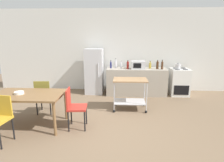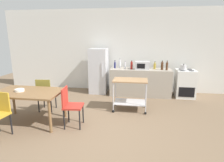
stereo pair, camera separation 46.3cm
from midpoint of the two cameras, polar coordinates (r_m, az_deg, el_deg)
name	(u,v)px [view 1 (the left image)]	position (r m, az deg, el deg)	size (l,w,h in m)	color
ground_plane	(102,130)	(4.17, -6.31, -14.77)	(12.00, 12.00, 0.00)	brown
back_wall	(111,51)	(6.86, -2.29, 9.26)	(8.40, 0.12, 2.90)	silver
kitchen_counter	(136,82)	(6.40, 5.34, -0.19)	(2.00, 0.64, 0.90)	#A89E8E
dining_table	(29,97)	(4.56, -26.78, -4.49)	(1.50, 0.90, 0.75)	brown
chair_olive	(44,94)	(5.16, -22.48, -3.82)	(0.43, 0.43, 0.89)	olive
chair_red	(74,105)	(4.17, -14.66, -7.29)	(0.43, 0.43, 0.89)	#B72D23
stove_oven	(179,82)	(6.64, 17.94, -0.29)	(0.60, 0.61, 0.92)	white
refrigerator	(94,71)	(6.53, -7.46, 2.95)	(0.60, 0.63, 1.55)	silver
kitchen_cart	(130,89)	(5.04, 2.89, -2.53)	(0.91, 0.57, 0.85)	#A37A51
bottle_soy_sauce	(111,65)	(6.35, -2.46, 4.89)	(0.06, 0.06, 0.27)	navy
bottle_olive_oil	(116,64)	(6.39, -0.97, 5.16)	(0.08, 0.08, 0.32)	silver
bottle_sparkling_water	(121,65)	(6.29, 0.71, 4.82)	(0.06, 0.06, 0.25)	silver
bottle_soda	(128,65)	(6.19, 2.69, 4.80)	(0.07, 0.07, 0.29)	maroon
microwave	(138,65)	(6.26, 5.86, 4.90)	(0.46, 0.35, 0.26)	silver
bottle_hot_sauce	(150,65)	(6.42, 9.50, 4.72)	(0.08, 0.08, 0.24)	gold
bottle_sesame_oil	(157,65)	(6.30, 11.65, 4.72)	(0.08, 0.08, 0.29)	#4C2D19
bottle_vinegar	(162,65)	(6.28, 13.02, 4.64)	(0.07, 0.07, 0.31)	#4C2D19
fruit_bowl	(19,93)	(4.61, -29.11, -3.20)	(0.20, 0.20, 0.05)	white
kettle	(178,66)	(6.41, 17.49, 4.28)	(0.24, 0.17, 0.19)	silver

